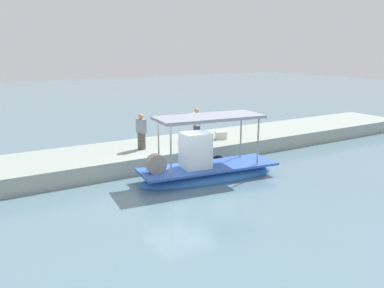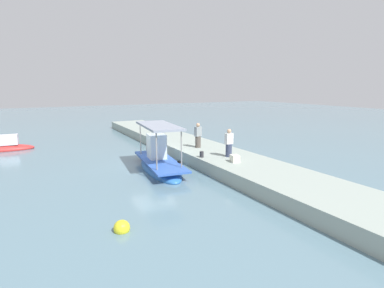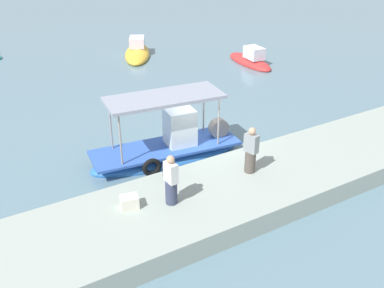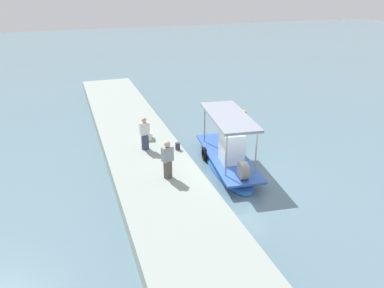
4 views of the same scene
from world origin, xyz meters
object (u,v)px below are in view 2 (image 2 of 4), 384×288
at_px(mooring_bollard, 202,154).
at_px(moored_boat_far, 4,148).
at_px(marker_buoy, 122,228).
at_px(fisherman_near_bollard, 198,136).
at_px(fisherman_by_crate, 229,144).
at_px(cargo_crate, 235,158).
at_px(main_fishing_boat, 159,162).

relative_size(mooring_bollard, moored_boat_far, 0.08).
xyz_separation_m(marker_buoy, moored_boat_far, (17.21, 4.39, 0.10)).
height_order(fisherman_near_bollard, fisherman_by_crate, fisherman_near_bollard).
distance_m(mooring_bollard, marker_buoy, 8.34).
distance_m(fisherman_near_bollard, moored_boat_far, 15.10).
height_order(fisherman_by_crate, moored_boat_far, fisherman_by_crate).
bearing_deg(fisherman_near_bollard, moored_boat_far, 52.39).
height_order(marker_buoy, moored_boat_far, moored_boat_far).
xyz_separation_m(fisherman_by_crate, cargo_crate, (-1.21, 0.43, -0.56)).
xyz_separation_m(fisherman_near_bollard, mooring_bollard, (-2.62, 1.23, -0.59)).
relative_size(fisherman_by_crate, moored_boat_far, 0.38).
relative_size(main_fishing_boat, cargo_crate, 11.75).
bearing_deg(fisherman_near_bollard, fisherman_by_crate, -175.14).
relative_size(cargo_crate, moored_boat_far, 0.12).
distance_m(main_fishing_boat, marker_buoy, 7.83).
height_order(main_fishing_boat, fisherman_near_bollard, main_fishing_boat).
distance_m(fisherman_near_bollard, fisherman_by_crate, 3.24).
height_order(fisherman_by_crate, cargo_crate, fisherman_by_crate).
relative_size(fisherman_near_bollard, marker_buoy, 2.99).
bearing_deg(main_fishing_boat, marker_buoy, 148.36).
relative_size(fisherman_by_crate, cargo_crate, 3.11).
relative_size(main_fishing_boat, fisherman_by_crate, 3.78).
bearing_deg(main_fishing_boat, fisherman_near_bollard, -68.18).
bearing_deg(fisherman_by_crate, moored_boat_far, 44.50).
bearing_deg(marker_buoy, cargo_crate, -64.00).
height_order(main_fishing_boat, marker_buoy, main_fishing_boat).
distance_m(fisherman_by_crate, moored_boat_far, 17.44).
xyz_separation_m(fisherman_by_crate, marker_buoy, (-4.80, 7.80, -1.37)).
bearing_deg(mooring_bollard, moored_boat_far, 42.17).
distance_m(fisherman_near_bollard, cargo_crate, 4.47).
bearing_deg(mooring_bollard, cargo_crate, -149.47).
xyz_separation_m(fisherman_near_bollard, marker_buoy, (-8.03, 7.53, -1.38)).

